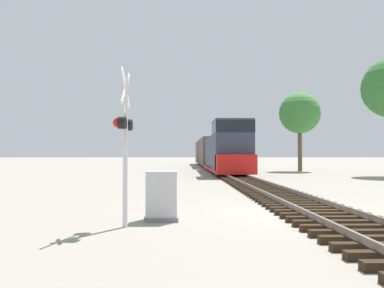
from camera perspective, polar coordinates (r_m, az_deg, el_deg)
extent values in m
plane|color=gray|center=(12.37, 18.14, -10.01)|extent=(400.00, 400.00, 0.00)
cube|color=black|center=(8.84, 26.92, -12.84)|extent=(2.60, 0.22, 0.16)
cube|color=black|center=(9.36, 25.13, -12.22)|extent=(2.60, 0.22, 0.16)
cube|color=black|center=(9.89, 23.53, -11.65)|extent=(2.60, 0.22, 0.16)
cube|color=black|center=(10.43, 22.11, -11.13)|extent=(2.60, 0.22, 0.16)
cube|color=black|center=(10.97, 20.82, -10.66)|extent=(2.60, 0.22, 0.16)
cube|color=black|center=(11.52, 19.67, -10.22)|extent=(2.60, 0.22, 0.16)
cube|color=black|center=(12.08, 18.62, -9.83)|extent=(2.60, 0.22, 0.16)
cube|color=black|center=(12.64, 17.67, -9.46)|extent=(2.60, 0.22, 0.16)
cube|color=black|center=(13.20, 16.80, -9.13)|extent=(2.60, 0.22, 0.16)
cube|color=black|center=(13.77, 16.00, -8.82)|extent=(2.60, 0.22, 0.16)
cube|color=black|center=(14.34, 15.27, -8.53)|extent=(2.60, 0.22, 0.16)
cube|color=black|center=(14.91, 14.59, -8.26)|extent=(2.60, 0.22, 0.16)
cube|color=black|center=(15.48, 13.97, -8.02)|extent=(2.60, 0.22, 0.16)
cube|color=black|center=(16.06, 13.39, -7.79)|extent=(2.60, 0.22, 0.16)
cube|color=black|center=(16.63, 12.85, -7.57)|extent=(2.60, 0.22, 0.16)
cube|color=black|center=(17.21, 12.35, -7.37)|extent=(2.60, 0.22, 0.16)
cube|color=black|center=(17.79, 11.88, -7.18)|extent=(2.60, 0.22, 0.16)
cube|color=black|center=(18.37, 11.44, -7.00)|extent=(2.60, 0.22, 0.16)
cube|color=black|center=(18.95, 11.03, -6.84)|extent=(2.60, 0.22, 0.16)
cube|color=black|center=(19.54, 10.64, -6.68)|extent=(2.60, 0.22, 0.16)
cube|color=black|center=(20.12, 10.28, -6.53)|extent=(2.60, 0.22, 0.16)
cube|color=black|center=(20.71, 9.93, -6.39)|extent=(2.60, 0.22, 0.16)
cube|color=black|center=(21.29, 9.61, -6.26)|extent=(2.60, 0.22, 0.16)
cube|color=black|center=(21.88, 9.30, -6.13)|extent=(2.60, 0.22, 0.16)
cube|color=black|center=(22.47, 9.01, -6.01)|extent=(2.60, 0.22, 0.16)
cube|color=black|center=(23.06, 8.74, -5.90)|extent=(2.60, 0.22, 0.16)
cube|color=black|center=(23.65, 8.47, -5.79)|extent=(2.60, 0.22, 0.16)
cube|color=black|center=(24.24, 8.22, -5.69)|extent=(2.60, 0.22, 0.16)
cube|color=black|center=(24.83, 7.99, -5.59)|extent=(2.60, 0.22, 0.16)
cube|color=black|center=(25.42, 7.76, -5.50)|extent=(2.60, 0.22, 0.16)
cube|color=black|center=(26.01, 7.55, -5.41)|extent=(2.60, 0.22, 0.16)
cube|color=black|center=(26.60, 7.34, -5.32)|extent=(2.60, 0.22, 0.16)
cube|color=black|center=(27.19, 7.14, -5.24)|extent=(2.60, 0.22, 0.16)
cube|color=black|center=(27.78, 6.95, -5.16)|extent=(2.60, 0.22, 0.16)
cube|color=black|center=(28.37, 6.77, -5.09)|extent=(2.60, 0.22, 0.16)
cube|color=black|center=(28.97, 6.60, -5.02)|extent=(2.60, 0.22, 0.16)
cube|color=black|center=(29.56, 6.43, -4.95)|extent=(2.60, 0.22, 0.16)
cube|color=black|center=(30.15, 6.27, -4.88)|extent=(2.60, 0.22, 0.16)
cube|color=black|center=(30.75, 6.12, -4.82)|extent=(2.60, 0.22, 0.16)
cube|color=black|center=(31.34, 5.97, -4.75)|extent=(2.60, 0.22, 0.16)
cube|color=slate|center=(12.12, 14.89, -9.09)|extent=(0.07, 160.00, 0.15)
cube|color=slate|center=(12.59, 21.24, -8.75)|extent=(0.07, 160.00, 0.15)
cube|color=#33384C|center=(39.09, 4.45, -1.33)|extent=(2.55, 12.26, 3.34)
cube|color=#33384C|center=(30.57, 6.14, -0.39)|extent=(3.00, 3.85, 4.29)
cube|color=black|center=(30.64, 6.13, 2.46)|extent=(3.03, 3.89, 0.94)
cube|color=red|center=(28.66, 6.67, -3.09)|extent=(3.00, 1.75, 1.50)
cube|color=red|center=(36.50, 4.89, -3.75)|extent=(3.06, 17.17, 0.24)
cube|color=black|center=(30.85, 6.09, -4.02)|extent=(1.58, 2.20, 1.00)
cube|color=black|center=(42.16, 4.01, -3.36)|extent=(1.58, 2.20, 1.00)
cube|color=brown|center=(52.49, 2.90, -1.17)|extent=(2.85, 12.08, 3.75)
cube|color=black|center=(48.60, 3.27, -3.18)|extent=(1.58, 2.20, 0.90)
cube|color=black|center=(56.42, 2.59, -2.96)|extent=(1.58, 2.20, 0.90)
cube|color=brown|center=(65.83, 1.99, -1.25)|extent=(2.85, 12.08, 3.75)
cube|color=black|center=(61.92, 2.22, -2.83)|extent=(1.58, 2.20, 0.90)
cube|color=black|center=(69.76, 1.79, -2.69)|extent=(1.58, 2.20, 0.90)
cylinder|color=silver|center=(9.59, -10.13, -1.08)|extent=(0.12, 0.12, 3.82)
cube|color=white|center=(9.73, -10.08, 8.44)|extent=(0.10, 0.93, 0.93)
cube|color=white|center=(9.73, -10.08, 8.44)|extent=(0.10, 0.93, 0.93)
cube|color=black|center=(9.62, -10.11, 3.03)|extent=(0.12, 0.86, 0.06)
cylinder|color=black|center=(9.96, -9.66, 2.88)|extent=(0.20, 0.31, 0.30)
sphere|color=red|center=(9.98, -10.23, 2.87)|extent=(0.26, 0.26, 0.26)
cylinder|color=black|center=(9.28, -10.59, 3.20)|extent=(0.20, 0.31, 0.30)
sphere|color=red|center=(9.30, -11.19, 3.20)|extent=(0.26, 0.26, 0.26)
cube|color=white|center=(9.65, -10.10, 5.22)|extent=(0.05, 0.32, 0.20)
cube|color=slate|center=(10.57, -4.64, -11.22)|extent=(0.92, 0.70, 0.12)
cube|color=#BCBCBF|center=(10.48, -4.63, -7.54)|extent=(0.84, 0.64, 1.24)
cylinder|color=brown|center=(41.98, 16.12, -0.61)|extent=(0.45, 0.45, 4.96)
sphere|color=#3D7F38|center=(42.21, 16.09, 4.55)|extent=(4.40, 4.40, 4.40)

